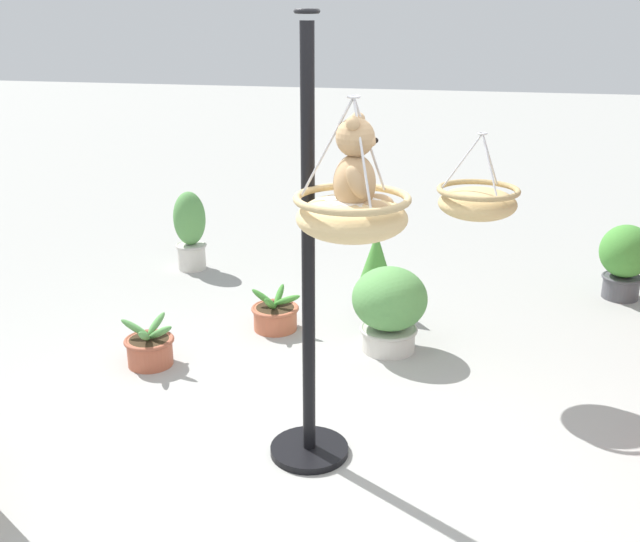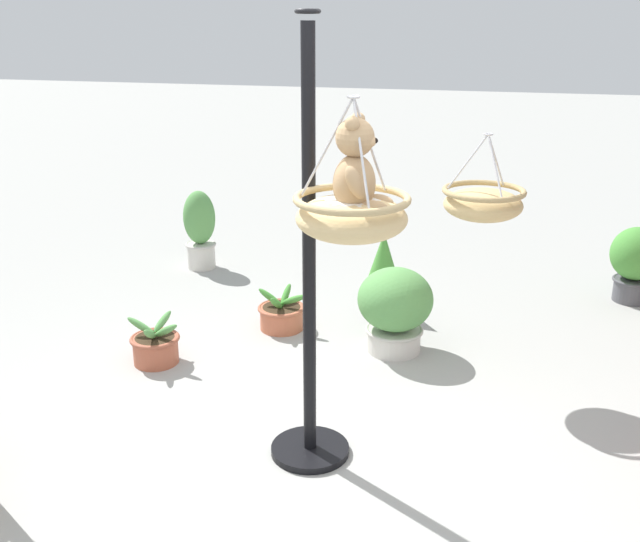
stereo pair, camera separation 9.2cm
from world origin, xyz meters
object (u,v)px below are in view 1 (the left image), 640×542
(hanging_basket_left_high, at_px, (478,201))
(potted_plant_tall_leafy, at_px, (625,258))
(display_pole_central, at_px, (309,335))
(potted_plant_trailing_ivy, at_px, (389,306))
(potted_plant_fern_front, at_px, (190,230))
(hanging_basket_with_teddy, at_px, (352,214))
(potted_plant_flowering_red, at_px, (376,271))
(potted_plant_bushy_green, at_px, (150,348))
(potted_plant_conical_shrub, at_px, (275,315))
(teddy_bear, at_px, (357,172))

(hanging_basket_left_high, xyz_separation_m, potted_plant_tall_leafy, (-1.70, 1.25, -0.85))
(display_pole_central, relative_size, potted_plant_trailing_ivy, 3.76)
(potted_plant_fern_front, bearing_deg, hanging_basket_with_teddy, 34.94)
(potted_plant_flowering_red, xyz_separation_m, potted_plant_bushy_green, (1.31, -1.39, -0.22))
(potted_plant_bushy_green, bearing_deg, potted_plant_trailing_ivy, 110.64)
(hanging_basket_with_teddy, relative_size, potted_plant_flowering_red, 0.99)
(display_pole_central, bearing_deg, potted_plant_trailing_ivy, 169.94)
(potted_plant_fern_front, relative_size, potted_plant_flowering_red, 1.10)
(potted_plant_fern_front, xyz_separation_m, potted_plant_flowering_red, (0.67, 1.87, -0.04))
(potted_plant_trailing_ivy, bearing_deg, potted_plant_fern_front, -123.60)
(potted_plant_conical_shrub, bearing_deg, potted_plant_trailing_ivy, 78.85)
(display_pole_central, distance_m, potted_plant_bushy_green, 1.69)
(hanging_basket_with_teddy, bearing_deg, potted_plant_bushy_green, -121.70)
(potted_plant_conical_shrub, bearing_deg, potted_plant_flowering_red, 127.04)
(hanging_basket_left_high, height_order, potted_plant_flowering_red, hanging_basket_left_high)
(potted_plant_conical_shrub, bearing_deg, potted_plant_bushy_green, -41.47)
(display_pole_central, distance_m, potted_plant_flowering_red, 2.18)
(teddy_bear, relative_size, hanging_basket_left_high, 0.85)
(hanging_basket_left_high, relative_size, potted_plant_bushy_green, 1.29)
(teddy_bear, xyz_separation_m, potted_plant_conical_shrub, (-1.76, -0.93, -1.53))
(potted_plant_bushy_green, height_order, potted_plant_trailing_ivy, potted_plant_trailing_ivy)
(potted_plant_tall_leafy, bearing_deg, potted_plant_conical_shrub, -64.76)
(teddy_bear, relative_size, potted_plant_tall_leafy, 0.72)
(hanging_basket_with_teddy, bearing_deg, potted_plant_fern_front, -145.06)
(hanging_basket_left_high, height_order, potted_plant_tall_leafy, hanging_basket_left_high)
(potted_plant_tall_leafy, distance_m, potted_plant_bushy_green, 4.00)
(potted_plant_fern_front, height_order, potted_plant_flowering_red, potted_plant_fern_front)
(potted_plant_flowering_red, distance_m, potted_plant_trailing_ivy, 0.74)
(teddy_bear, height_order, potted_plant_conical_shrub, teddy_bear)
(hanging_basket_with_teddy, height_order, potted_plant_trailing_ivy, hanging_basket_with_teddy)
(potted_plant_fern_front, bearing_deg, potted_plant_flowering_red, 70.30)
(potted_plant_fern_front, bearing_deg, potted_plant_tall_leafy, 91.26)
(display_pole_central, distance_m, potted_plant_conical_shrub, 1.84)
(display_pole_central, relative_size, potted_plant_flowering_red, 3.45)
(potted_plant_fern_front, xyz_separation_m, potted_plant_trailing_ivy, (1.38, 2.08, -0.05))
(hanging_basket_left_high, bearing_deg, potted_plant_tall_leafy, 143.60)
(potted_plant_flowering_red, bearing_deg, teddy_bear, 5.55)
(hanging_basket_with_teddy, distance_m, hanging_basket_left_high, 1.49)
(display_pole_central, distance_m, potted_plant_fern_front, 3.37)
(teddy_bear, xyz_separation_m, potted_plant_trailing_ivy, (-1.59, -0.02, -1.31))
(hanging_basket_left_high, relative_size, potted_plant_tall_leafy, 0.85)
(display_pole_central, height_order, teddy_bear, display_pole_central)
(potted_plant_bushy_green, bearing_deg, potted_plant_flowering_red, 133.27)
(potted_plant_flowering_red, xyz_separation_m, potted_plant_trailing_ivy, (0.71, 0.20, -0.01))
(teddy_bear, height_order, hanging_basket_left_high, teddy_bear)
(teddy_bear, distance_m, potted_plant_bushy_green, 2.43)
(display_pole_central, height_order, potted_plant_fern_front, display_pole_central)
(potted_plant_conical_shrub, distance_m, potted_plant_trailing_ivy, 0.95)
(potted_plant_flowering_red, xyz_separation_m, potted_plant_conical_shrub, (0.53, -0.70, -0.23))
(display_pole_central, distance_m, teddy_bear, 0.97)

